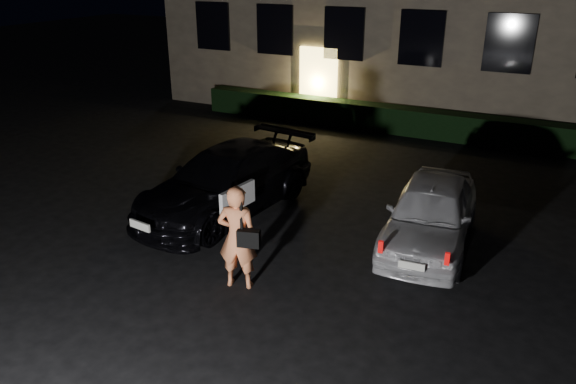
% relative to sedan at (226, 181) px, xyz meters
% --- Properties ---
extents(ground, '(80.00, 80.00, 0.00)m').
position_rel_sedan_xyz_m(ground, '(2.11, -2.70, -0.71)').
color(ground, black).
rests_on(ground, ground).
extents(hedge, '(15.00, 0.70, 0.85)m').
position_rel_sedan_xyz_m(hedge, '(2.11, 7.80, -0.28)').
color(hedge, black).
rests_on(hedge, ground).
extents(sedan, '(2.64, 5.11, 1.41)m').
position_rel_sedan_xyz_m(sedan, '(0.00, 0.00, 0.00)').
color(sedan, black).
rests_on(sedan, ground).
extents(hatch, '(1.87, 4.03, 1.34)m').
position_rel_sedan_xyz_m(hatch, '(4.47, 0.42, -0.04)').
color(hatch, silver).
rests_on(hatch, ground).
extents(man, '(0.86, 0.62, 1.87)m').
position_rel_sedan_xyz_m(man, '(1.90, -2.62, 0.23)').
color(man, '#F98B56').
rests_on(man, ground).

